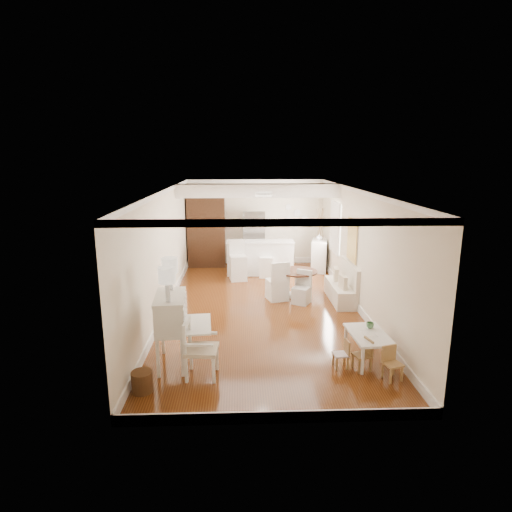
{
  "coord_description": "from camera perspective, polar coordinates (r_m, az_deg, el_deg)",
  "views": [
    {
      "loc": [
        -0.51,
        -9.61,
        3.54
      ],
      "look_at": [
        -0.13,
        0.3,
        1.22
      ],
      "focal_mm": 30.0,
      "sensor_mm": 36.0,
      "label": 1
    }
  ],
  "objects": [
    {
      "name": "pantry_cabinet",
      "position": [
        14.04,
        -6.61,
        3.28
      ],
      "size": [
        1.2,
        0.6,
        2.3
      ],
      "primitive_type": "cube",
      "color": "#381E11",
      "rests_on": "ground"
    },
    {
      "name": "slip_chair_near",
      "position": [
        10.54,
        6.09,
        -4.18
      ],
      "size": [
        0.54,
        0.54,
        0.82
      ],
      "primitive_type": "cube",
      "rotation": [
        0.0,
        0.0,
        -0.53
      ],
      "color": "silver",
      "rests_on": "ground"
    },
    {
      "name": "breakfast_counter",
      "position": [
        13.08,
        0.55,
        -0.2
      ],
      "size": [
        2.05,
        0.65,
        1.03
      ],
      "primitive_type": "cube",
      "color": "white",
      "rests_on": "ground"
    },
    {
      "name": "kids_chair_c",
      "position": [
        7.44,
        17.78,
        -13.49
      ],
      "size": [
        0.34,
        0.34,
        0.56
      ],
      "primitive_type": "cube",
      "rotation": [
        0.0,
        0.0,
        0.31
      ],
      "color": "tan",
      "rests_on": "ground"
    },
    {
      "name": "kids_chair_a",
      "position": [
        7.6,
        13.95,
        -12.65
      ],
      "size": [
        0.33,
        0.33,
        0.56
      ],
      "primitive_type": "cube",
      "rotation": [
        0.0,
        0.0,
        -1.29
      ],
      "color": "olive",
      "rests_on": "ground"
    },
    {
      "name": "bar_stool_right",
      "position": [
        12.77,
        1.35,
        -0.64
      ],
      "size": [
        0.42,
        0.42,
        0.98
      ],
      "primitive_type": "cube",
      "rotation": [
        0.0,
        0.0,
        -0.07
      ],
      "color": "white",
      "rests_on": "ground"
    },
    {
      "name": "room",
      "position": [
        10.07,
        0.97,
        4.27
      ],
      "size": [
        9.0,
        9.04,
        2.82
      ],
      "color": "brown",
      "rests_on": "ground"
    },
    {
      "name": "kids_table",
      "position": [
        7.94,
        14.7,
        -11.68
      ],
      "size": [
        0.68,
        1.07,
        0.52
      ],
      "primitive_type": "cube",
      "rotation": [
        0.0,
        0.0,
        0.06
      ],
      "color": "white",
      "rests_on": "ground"
    },
    {
      "name": "gustavian_armchair",
      "position": [
        7.17,
        -7.28,
        -12.13
      ],
      "size": [
        0.6,
        0.6,
        0.98
      ],
      "primitive_type": "cube",
      "rotation": [
        0.0,
        0.0,
        1.5
      ],
      "color": "white",
      "rests_on": "ground"
    },
    {
      "name": "pencil_cup",
      "position": [
        8.06,
        14.96,
        -8.91
      ],
      "size": [
        0.17,
        0.17,
        0.11
      ],
      "primitive_type": "imported",
      "rotation": [
        0.0,
        0.0,
        0.36
      ],
      "color": "#518B57",
      "rests_on": "kids_table"
    },
    {
      "name": "bar_stool_left",
      "position": [
        12.42,
        -2.41,
        -0.62
      ],
      "size": [
        0.53,
        0.53,
        1.17
      ],
      "primitive_type": "cube",
      "rotation": [
        0.0,
        0.0,
        0.16
      ],
      "color": "white",
      "rests_on": "ground"
    },
    {
      "name": "fridge",
      "position": [
        14.04,
        1.17,
        2.32
      ],
      "size": [
        0.75,
        0.65,
        1.8
      ],
      "primitive_type": "imported",
      "color": "silver",
      "rests_on": "ground"
    },
    {
      "name": "branch_vase",
      "position": [
        13.55,
        8.41,
        2.54
      ],
      "size": [
        0.19,
        0.19,
        0.19
      ],
      "primitive_type": "imported",
      "rotation": [
        0.0,
        0.0,
        -0.03
      ],
      "color": "white",
      "rests_on": "sideboard"
    },
    {
      "name": "banquette",
      "position": [
        10.85,
        11.25,
        -3.41
      ],
      "size": [
        0.52,
        1.6,
        0.98
      ],
      "primitive_type": "cube",
      "color": "silver",
      "rests_on": "ground"
    },
    {
      "name": "sideboard",
      "position": [
        13.67,
        8.46,
        0.13
      ],
      "size": [
        0.68,
        1.1,
        0.98
      ],
      "primitive_type": "cube",
      "rotation": [
        0.0,
        0.0,
        -0.24
      ],
      "color": "silver",
      "rests_on": "ground"
    },
    {
      "name": "slip_chair_far",
      "position": [
        10.76,
        2.85,
        -3.23
      ],
      "size": [
        0.59,
        0.61,
        1.01
      ],
      "primitive_type": "cube",
      "rotation": [
        0.0,
        0.0,
        -2.87
      ],
      "color": "white",
      "rests_on": "ground"
    },
    {
      "name": "dining_table",
      "position": [
        11.03,
        5.52,
        -3.71
      ],
      "size": [
        1.22,
        1.22,
        0.7
      ],
      "primitive_type": "cylinder",
      "rotation": [
        0.0,
        0.0,
        0.22
      ],
      "color": "#4E2819",
      "rests_on": "ground"
    },
    {
      "name": "secretary_bureau",
      "position": [
        7.57,
        -11.22,
        -9.69
      ],
      "size": [
        1.07,
        1.08,
        1.26
      ],
      "primitive_type": "cube",
      "rotation": [
        0.0,
        0.0,
        0.08
      ],
      "color": "white",
      "rests_on": "ground"
    },
    {
      "name": "kids_chair_b",
      "position": [
        7.61,
        11.23,
        -12.67
      ],
      "size": [
        0.27,
        0.27,
        0.51
      ],
      "primitive_type": "cube",
      "rotation": [
        0.0,
        0.0,
        -1.48
      ],
      "color": "olive",
      "rests_on": "ground"
    },
    {
      "name": "wicker_basket",
      "position": [
        7.06,
        -14.95,
        -15.89
      ],
      "size": [
        0.42,
        0.42,
        0.33
      ],
      "primitive_type": "cylinder",
      "rotation": [
        0.0,
        0.0,
        0.35
      ],
      "color": "#523219",
      "rests_on": "ground"
    }
  ]
}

